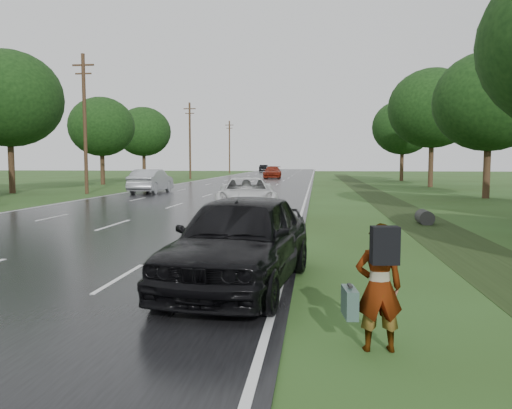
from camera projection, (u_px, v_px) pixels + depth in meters
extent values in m
cube|color=black|center=(249.00, 182.00, 54.95)|extent=(14.00, 180.00, 0.04)
cube|color=silver|center=(311.00, 183.00, 54.13)|extent=(0.12, 180.00, 0.01)
cube|color=silver|center=(189.00, 182.00, 55.76)|extent=(0.12, 180.00, 0.01)
cube|color=silver|center=(249.00, 182.00, 54.94)|extent=(0.12, 180.00, 0.01)
cube|color=black|center=(388.00, 202.00, 28.84)|extent=(2.20, 120.00, 0.01)
cylinder|color=#2D2D2D|center=(425.00, 217.00, 18.93)|extent=(0.56, 1.00, 0.56)
cylinder|color=#3D2C19|center=(85.00, 125.00, 35.84)|extent=(0.26, 0.26, 10.00)
cube|color=#3D2C19|center=(83.00, 65.00, 35.48)|extent=(1.60, 0.12, 0.12)
cube|color=#3D2C19|center=(83.00, 74.00, 35.53)|extent=(1.20, 0.10, 0.10)
cylinder|color=#3D2C19|center=(190.00, 141.00, 65.51)|extent=(0.26, 0.26, 10.00)
cube|color=#3D2C19|center=(190.00, 109.00, 65.14)|extent=(1.60, 0.12, 0.12)
cube|color=#3D2C19|center=(190.00, 113.00, 65.20)|extent=(1.20, 0.10, 0.10)
cylinder|color=#3D2C19|center=(230.00, 147.00, 95.18)|extent=(0.26, 0.26, 10.00)
cube|color=#3D2C19|center=(229.00, 125.00, 94.81)|extent=(1.60, 0.12, 0.12)
cube|color=#3D2C19|center=(229.00, 128.00, 94.86)|extent=(1.20, 0.10, 0.10)
cylinder|color=#3D2C19|center=(487.00, 171.00, 31.84)|extent=(0.44, 0.44, 3.52)
ellipsoid|color=black|center=(490.00, 101.00, 31.45)|extent=(7.00, 7.00, 6.30)
cylinder|color=#3D2C19|center=(431.00, 164.00, 45.70)|extent=(0.44, 0.44, 4.16)
ellipsoid|color=black|center=(433.00, 108.00, 45.26)|extent=(8.00, 8.00, 7.20)
cylinder|color=#3D2C19|center=(402.00, 166.00, 59.60)|extent=(0.44, 0.44, 3.68)
ellipsoid|color=black|center=(403.00, 127.00, 59.21)|extent=(7.20, 7.20, 6.48)
cylinder|color=#3D2C19|center=(11.00, 166.00, 36.80)|extent=(0.44, 0.44, 4.00)
ellipsoid|color=black|center=(9.00, 99.00, 36.38)|extent=(7.80, 7.80, 7.02)
cylinder|color=#3D2C19|center=(103.00, 168.00, 50.58)|extent=(0.44, 0.44, 3.36)
ellipsoid|color=black|center=(101.00, 127.00, 50.22)|extent=(6.60, 6.60, 5.94)
cylinder|color=#3D2C19|center=(144.00, 166.00, 64.49)|extent=(0.44, 0.44, 3.52)
ellipsoid|color=black|center=(143.00, 132.00, 64.11)|extent=(7.00, 7.00, 6.30)
imported|color=#A5998C|center=(379.00, 287.00, 6.23)|extent=(0.63, 0.46, 1.62)
cube|color=black|center=(385.00, 245.00, 5.94)|extent=(0.35, 0.23, 0.45)
cube|color=#344C46|center=(350.00, 302.00, 6.34)|extent=(0.20, 0.47, 0.37)
cube|color=black|center=(350.00, 286.00, 6.32)|extent=(0.06, 0.16, 0.03)
imported|color=silver|center=(246.00, 195.00, 22.96)|extent=(3.40, 6.04, 1.59)
imported|color=black|center=(240.00, 239.00, 9.36)|extent=(2.67, 5.37, 1.76)
imported|color=#9A9DA3|center=(151.00, 181.00, 36.77)|extent=(1.88, 5.29, 1.74)
imported|color=maroon|center=(273.00, 172.00, 68.60)|extent=(2.40, 5.67, 1.63)
imported|color=black|center=(264.00, 168.00, 107.55)|extent=(1.74, 4.66, 1.52)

